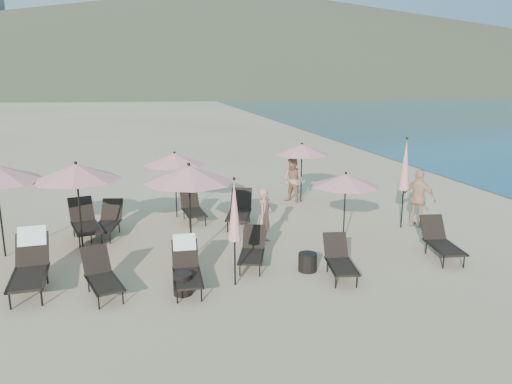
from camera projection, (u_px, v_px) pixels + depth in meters
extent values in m
plane|color=#D6BA8C|center=(292.00, 270.00, 11.89)|extent=(800.00, 800.00, 0.00)
cone|color=brown|center=(237.00, 34.00, 302.86)|extent=(690.00, 690.00, 55.00)
cone|color=brown|center=(404.00, 57.00, 363.65)|extent=(280.00, 280.00, 32.00)
cube|color=beige|center=(57.00, 48.00, 290.25)|extent=(18.00, 16.00, 38.00)
cube|color=black|center=(28.00, 279.00, 10.40)|extent=(0.77, 1.38, 0.06)
cube|color=black|center=(32.00, 250.00, 11.16)|extent=(0.72, 0.55, 0.69)
cylinder|color=black|center=(10.00, 301.00, 9.84)|extent=(0.04, 0.04, 0.38)
cylinder|color=black|center=(19.00, 278.00, 10.92)|extent=(0.04, 0.04, 0.38)
cylinder|color=black|center=(42.00, 297.00, 10.01)|extent=(0.04, 0.04, 0.38)
cylinder|color=black|center=(47.00, 275.00, 11.08)|extent=(0.04, 0.04, 0.38)
cube|color=black|center=(11.00, 279.00, 10.36)|extent=(0.13, 1.51, 0.04)
cube|color=black|center=(46.00, 275.00, 10.55)|extent=(0.13, 1.51, 0.04)
cube|color=white|center=(32.00, 236.00, 11.25)|extent=(0.62, 0.35, 0.42)
cube|color=black|center=(105.00, 284.00, 10.33)|extent=(0.86, 1.22, 0.05)
cube|color=black|center=(96.00, 260.00, 10.89)|extent=(0.66, 0.56, 0.57)
cylinder|color=black|center=(99.00, 302.00, 9.86)|extent=(0.03, 0.03, 0.31)
cylinder|color=black|center=(89.00, 285.00, 10.66)|extent=(0.03, 0.03, 0.31)
cylinder|color=black|center=(123.00, 297.00, 10.09)|extent=(0.03, 0.03, 0.31)
cylinder|color=black|center=(111.00, 280.00, 10.89)|extent=(0.03, 0.03, 0.31)
cube|color=black|center=(91.00, 285.00, 10.23)|extent=(0.38, 1.20, 0.04)
cube|color=black|center=(118.00, 280.00, 10.50)|extent=(0.38, 1.20, 0.04)
cube|color=black|center=(188.00, 278.00, 10.56)|extent=(0.63, 1.16, 0.05)
cube|color=black|center=(185.00, 254.00, 11.23)|extent=(0.60, 0.45, 0.58)
cylinder|color=black|center=(177.00, 296.00, 10.11)|extent=(0.03, 0.03, 0.32)
cylinder|color=black|center=(175.00, 278.00, 11.03)|extent=(0.03, 0.03, 0.32)
cylinder|color=black|center=(201.00, 294.00, 10.20)|extent=(0.03, 0.03, 0.32)
cylinder|color=black|center=(197.00, 276.00, 11.13)|extent=(0.03, 0.03, 0.32)
cube|color=black|center=(174.00, 278.00, 10.55)|extent=(0.09, 1.27, 0.04)
cube|color=black|center=(201.00, 276.00, 10.66)|extent=(0.09, 1.27, 0.04)
cube|color=white|center=(184.00, 242.00, 11.30)|extent=(0.52, 0.29, 0.35)
cube|color=black|center=(251.00, 257.00, 11.87)|extent=(0.85, 1.18, 0.04)
cube|color=black|center=(254.00, 237.00, 12.51)|extent=(0.65, 0.55, 0.55)
cylinder|color=black|center=(240.00, 270.00, 11.50)|extent=(0.03, 0.03, 0.30)
cylinder|color=black|center=(244.00, 256.00, 12.39)|extent=(0.03, 0.03, 0.30)
cylinder|color=black|center=(260.00, 270.00, 11.46)|extent=(0.03, 0.03, 0.30)
cylinder|color=black|center=(262.00, 256.00, 12.35)|extent=(0.03, 0.03, 0.30)
cube|color=black|center=(241.00, 255.00, 11.94)|extent=(0.41, 1.15, 0.04)
cube|color=black|center=(263.00, 256.00, 11.90)|extent=(0.41, 1.15, 0.04)
cube|color=black|center=(342.00, 267.00, 11.24)|extent=(0.73, 1.15, 0.04)
cube|color=black|center=(335.00, 245.00, 11.88)|extent=(0.62, 0.50, 0.55)
cylinder|color=black|center=(336.00, 282.00, 10.83)|extent=(0.03, 0.03, 0.30)
cylinder|color=black|center=(327.00, 266.00, 11.72)|extent=(0.03, 0.03, 0.30)
cylinder|color=black|center=(357.00, 281.00, 10.86)|extent=(0.03, 0.03, 0.30)
cylinder|color=black|center=(347.00, 266.00, 11.75)|extent=(0.03, 0.03, 0.30)
cube|color=black|center=(330.00, 266.00, 11.26)|extent=(0.25, 1.19, 0.04)
cube|color=black|center=(353.00, 266.00, 11.30)|extent=(0.25, 1.19, 0.04)
cube|color=black|center=(445.00, 248.00, 12.38)|extent=(0.78, 1.25, 0.05)
cube|color=black|center=(433.00, 227.00, 13.08)|extent=(0.67, 0.53, 0.60)
cylinder|color=black|center=(443.00, 262.00, 11.93)|extent=(0.04, 0.04, 0.33)
cylinder|color=black|center=(426.00, 248.00, 12.90)|extent=(0.04, 0.04, 0.33)
cylinder|color=black|center=(464.00, 261.00, 11.97)|extent=(0.04, 0.04, 0.33)
cylinder|color=black|center=(445.00, 247.00, 12.94)|extent=(0.04, 0.04, 0.33)
cube|color=black|center=(433.00, 247.00, 12.40)|extent=(0.24, 1.31, 0.04)
cube|color=black|center=(456.00, 247.00, 12.45)|extent=(0.24, 1.31, 0.04)
cube|color=black|center=(87.00, 228.00, 13.83)|extent=(0.97, 1.43, 0.05)
cube|color=black|center=(81.00, 209.00, 14.52)|extent=(0.78, 0.64, 0.68)
cylinder|color=black|center=(80.00, 242.00, 13.27)|extent=(0.04, 0.04, 0.37)
cylinder|color=black|center=(74.00, 231.00, 14.25)|extent=(0.04, 0.04, 0.37)
cylinder|color=black|center=(102.00, 239.00, 13.53)|extent=(0.04, 0.04, 0.37)
cylinder|color=black|center=(94.00, 228.00, 14.50)|extent=(0.04, 0.04, 0.37)
cube|color=black|center=(74.00, 229.00, 13.73)|extent=(0.39, 1.45, 0.04)
cube|color=black|center=(99.00, 226.00, 14.02)|extent=(0.39, 1.45, 0.04)
cube|color=black|center=(105.00, 227.00, 14.10)|extent=(0.85, 1.27, 0.05)
cube|color=black|center=(112.00, 209.00, 14.80)|extent=(0.69, 0.57, 0.60)
cylinder|color=black|center=(91.00, 238.00, 13.66)|extent=(0.04, 0.04, 0.33)
cylinder|color=black|center=(102.00, 227.00, 14.64)|extent=(0.04, 0.04, 0.33)
cylinder|color=black|center=(110.00, 238.00, 13.67)|extent=(0.04, 0.04, 0.33)
cylinder|color=black|center=(119.00, 227.00, 14.64)|extent=(0.04, 0.04, 0.33)
cube|color=black|center=(95.00, 226.00, 14.14)|extent=(0.33, 1.29, 0.04)
cube|color=black|center=(116.00, 226.00, 14.15)|extent=(0.33, 1.29, 0.04)
cube|color=black|center=(194.00, 213.00, 15.57)|extent=(0.67, 1.16, 0.05)
cube|color=black|center=(189.00, 199.00, 16.20)|extent=(0.61, 0.47, 0.58)
cylinder|color=black|center=(190.00, 223.00, 15.10)|extent=(0.03, 0.03, 0.32)
cylinder|color=black|center=(184.00, 214.00, 15.99)|extent=(0.03, 0.03, 0.32)
cylinder|color=black|center=(205.00, 221.00, 15.25)|extent=(0.03, 0.03, 0.32)
cylinder|color=black|center=(199.00, 213.00, 16.14)|extent=(0.03, 0.03, 0.32)
cube|color=black|center=(185.00, 213.00, 15.52)|extent=(0.14, 1.26, 0.04)
cube|color=black|center=(203.00, 211.00, 15.69)|extent=(0.14, 1.26, 0.04)
cube|color=black|center=(239.00, 215.00, 15.12)|extent=(1.01, 1.40, 0.05)
cube|color=black|center=(241.00, 199.00, 15.86)|extent=(0.77, 0.65, 0.65)
cylinder|color=black|center=(228.00, 226.00, 14.67)|extent=(0.04, 0.04, 0.36)
cylinder|color=black|center=(232.00, 216.00, 15.72)|extent=(0.04, 0.04, 0.36)
cylinder|color=black|center=(246.00, 227.00, 14.63)|extent=(0.04, 0.04, 0.36)
cylinder|color=black|center=(249.00, 216.00, 15.68)|extent=(0.04, 0.04, 0.36)
cube|color=black|center=(229.00, 214.00, 15.19)|extent=(0.47, 1.36, 0.04)
cube|color=black|center=(249.00, 215.00, 15.14)|extent=(0.47, 1.36, 0.04)
cylinder|color=black|center=(80.00, 211.00, 12.84)|extent=(0.05, 0.05, 2.24)
cone|color=#F19888|center=(76.00, 172.00, 12.61)|extent=(2.24, 2.24, 0.41)
sphere|color=black|center=(76.00, 163.00, 12.55)|extent=(0.09, 0.09, 0.09)
cylinder|color=black|center=(190.00, 214.00, 12.43)|extent=(0.05, 0.05, 2.28)
cone|color=#F19888|center=(189.00, 174.00, 12.19)|extent=(2.28, 2.28, 0.41)
sphere|color=black|center=(189.00, 164.00, 12.14)|extent=(0.09, 0.09, 0.09)
cylinder|color=black|center=(344.00, 210.00, 13.62)|extent=(0.04, 0.04, 1.85)
cone|color=#F19888|center=(346.00, 180.00, 13.43)|extent=(1.85, 1.85, 0.34)
sphere|color=black|center=(346.00, 173.00, 13.38)|extent=(0.07, 0.07, 0.07)
cylinder|color=black|center=(176.00, 187.00, 16.04)|extent=(0.04, 0.04, 2.01)
cone|color=#F19888|center=(175.00, 159.00, 15.83)|extent=(2.01, 2.01, 0.36)
sphere|color=black|center=(174.00, 152.00, 15.78)|extent=(0.08, 0.08, 0.08)
cylinder|color=black|center=(301.00, 175.00, 17.94)|extent=(0.04, 0.04, 2.02)
cone|color=#F19888|center=(302.00, 149.00, 17.73)|extent=(2.02, 2.02, 0.37)
sphere|color=black|center=(302.00, 143.00, 17.68)|extent=(0.08, 0.08, 0.08)
cylinder|color=black|center=(0.00, 213.00, 12.51)|extent=(0.05, 0.05, 2.29)
cylinder|color=black|center=(235.00, 263.00, 10.92)|extent=(0.04, 0.04, 1.05)
cone|color=#F19888|center=(234.00, 210.00, 10.64)|extent=(0.29, 0.29, 1.33)
sphere|color=black|center=(234.00, 179.00, 10.48)|extent=(0.07, 0.07, 0.07)
cylinder|color=black|center=(402.00, 209.00, 15.02)|extent=(0.04, 0.04, 1.18)
cone|color=#F19888|center=(405.00, 165.00, 14.71)|extent=(0.32, 0.32, 1.50)
sphere|color=black|center=(407.00, 138.00, 14.53)|extent=(0.08, 0.08, 0.08)
cylinder|color=black|center=(183.00, 284.00, 10.53)|extent=(0.40, 0.40, 0.47)
cylinder|color=black|center=(308.00, 262.00, 11.79)|extent=(0.45, 0.45, 0.43)
imported|color=tan|center=(265.00, 216.00, 13.65)|extent=(0.63, 0.66, 1.53)
imported|color=#AE7A5A|center=(293.00, 180.00, 17.91)|extent=(0.98, 1.01, 1.64)
imported|color=tan|center=(419.00, 198.00, 15.05)|extent=(0.99, 1.08, 1.78)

